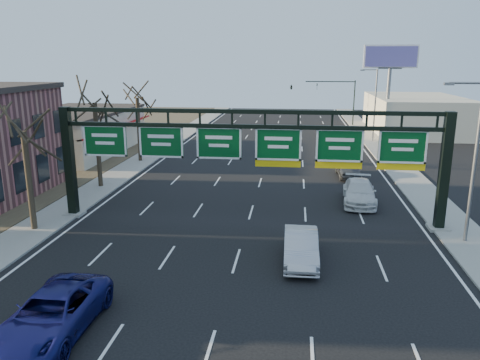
# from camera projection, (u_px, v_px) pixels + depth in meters

# --- Properties ---
(ground) EXTENTS (160.00, 160.00, 0.00)m
(ground) POSITION_uv_depth(u_px,v_px,m) (231.00, 278.00, 22.26)
(ground) COLOR black
(ground) RESTS_ON ground
(sidewalk_left) EXTENTS (3.00, 120.00, 0.12)m
(sidewalk_left) POSITION_uv_depth(u_px,v_px,m) (123.00, 172.00, 42.95)
(sidewalk_left) COLOR gray
(sidewalk_left) RESTS_ON ground
(sidewalk_right) EXTENTS (3.00, 120.00, 0.12)m
(sidewalk_right) POSITION_uv_depth(u_px,v_px,m) (411.00, 180.00, 40.01)
(sidewalk_right) COLOR gray
(sidewalk_right) RESTS_ON ground
(lane_markings) EXTENTS (21.60, 120.00, 0.01)m
(lane_markings) POSITION_uv_depth(u_px,v_px,m) (262.00, 177.00, 41.49)
(lane_markings) COLOR white
(lane_markings) RESTS_ON ground
(sign_gantry) EXTENTS (24.60, 1.20, 7.20)m
(sign_gantry) POSITION_uv_depth(u_px,v_px,m) (251.00, 151.00, 28.78)
(sign_gantry) COLOR black
(sign_gantry) RESTS_ON ground
(cream_strip) EXTENTS (10.90, 18.40, 4.70)m
(cream_strip) POSITION_uv_depth(u_px,v_px,m) (76.00, 131.00, 52.02)
(cream_strip) COLOR beige
(cream_strip) RESTS_ON ground
(building_right_distant) EXTENTS (12.00, 20.00, 5.00)m
(building_right_distant) POSITION_uv_depth(u_px,v_px,m) (415.00, 114.00, 67.43)
(building_right_distant) COLOR beige
(building_right_distant) RESTS_ON ground
(tree_gantry) EXTENTS (3.60, 3.60, 8.48)m
(tree_gantry) POSITION_uv_depth(u_px,v_px,m) (21.00, 113.00, 26.76)
(tree_gantry) COLOR #2E2519
(tree_gantry) RESTS_ON sidewalk_left
(tree_mid) EXTENTS (3.60, 3.60, 9.24)m
(tree_mid) POSITION_uv_depth(u_px,v_px,m) (93.00, 89.00, 36.20)
(tree_mid) COLOR #2E2519
(tree_mid) RESTS_ON sidewalk_left
(tree_far) EXTENTS (3.60, 3.60, 8.86)m
(tree_far) POSITION_uv_depth(u_px,v_px,m) (136.00, 87.00, 45.90)
(tree_far) COLOR #2E2519
(tree_far) RESTS_ON sidewalk_left
(streetlight_near) EXTENTS (2.15, 0.22, 9.00)m
(streetlight_near) POSITION_uv_depth(u_px,v_px,m) (473.00, 155.00, 25.34)
(streetlight_near) COLOR slate
(streetlight_near) RESTS_ON sidewalk_right
(streetlight_far) EXTENTS (2.15, 0.22, 9.00)m
(streetlight_far) POSITION_uv_depth(u_px,v_px,m) (374.00, 101.00, 58.03)
(streetlight_far) COLOR slate
(streetlight_far) RESTS_ON sidewalk_right
(billboard_right) EXTENTS (7.00, 0.50, 12.00)m
(billboard_right) POSITION_uv_depth(u_px,v_px,m) (390.00, 68.00, 61.54)
(billboard_right) COLOR slate
(billboard_right) RESTS_ON ground
(traffic_signal_mast) EXTENTS (10.16, 0.54, 7.00)m
(traffic_signal_mast) POSITION_uv_depth(u_px,v_px,m) (315.00, 90.00, 73.13)
(traffic_signal_mast) COLOR black
(traffic_signal_mast) RESTS_ON ground
(car_blue_suv) EXTENTS (2.77, 5.92, 1.64)m
(car_blue_suv) POSITION_uv_depth(u_px,v_px,m) (53.00, 314.00, 17.57)
(car_blue_suv) COLOR navy
(car_blue_suv) RESTS_ON ground
(car_silver_sedan) EXTENTS (1.77, 4.88, 1.60)m
(car_silver_sedan) POSITION_uv_depth(u_px,v_px,m) (301.00, 247.00, 23.88)
(car_silver_sedan) COLOR #B0B0B5
(car_silver_sedan) RESTS_ON ground
(car_white_wagon) EXTENTS (2.66, 5.70, 1.61)m
(car_white_wagon) POSITION_uv_depth(u_px,v_px,m) (359.00, 192.00, 33.77)
(car_white_wagon) COLOR white
(car_white_wagon) RESTS_ON ground
(car_grey_far) EXTENTS (2.12, 4.78, 1.60)m
(car_grey_far) POSITION_uv_depth(u_px,v_px,m) (348.00, 168.00, 41.44)
(car_grey_far) COLOR #3A3C3E
(car_grey_far) RESTS_ON ground
(car_silver_distant) EXTENTS (1.61, 4.51, 1.48)m
(car_silver_distant) POSITION_uv_depth(u_px,v_px,m) (222.00, 145.00, 52.87)
(car_silver_distant) COLOR #ADADB1
(car_silver_distant) RESTS_ON ground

